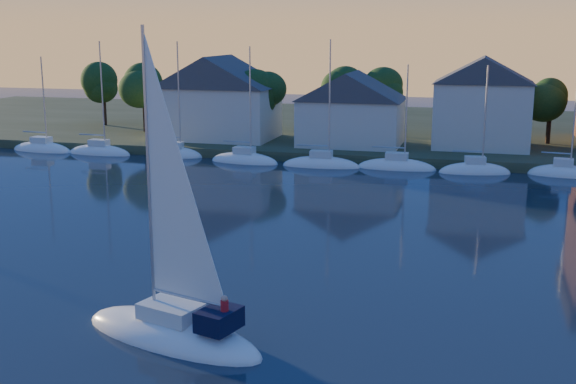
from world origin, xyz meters
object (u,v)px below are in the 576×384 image
at_px(clubhouse_centre, 351,108).
at_px(clubhouse_east, 483,101).
at_px(clubhouse_west, 219,96).
at_px(hero_sailboat, 174,326).

distance_m(clubhouse_centre, clubhouse_east, 14.17).
bearing_deg(clubhouse_east, clubhouse_west, -178.09).
distance_m(clubhouse_west, clubhouse_east, 30.02).
relative_size(clubhouse_centre, clubhouse_east, 1.10).
relative_size(clubhouse_centre, hero_sailboat, 0.78).
bearing_deg(hero_sailboat, clubhouse_west, -55.30).
xyz_separation_m(clubhouse_west, clubhouse_centre, (16.00, -1.00, -0.80)).
relative_size(clubhouse_east, hero_sailboat, 0.71).
height_order(clubhouse_west, clubhouse_east, clubhouse_east).
relative_size(clubhouse_west, clubhouse_east, 1.30).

